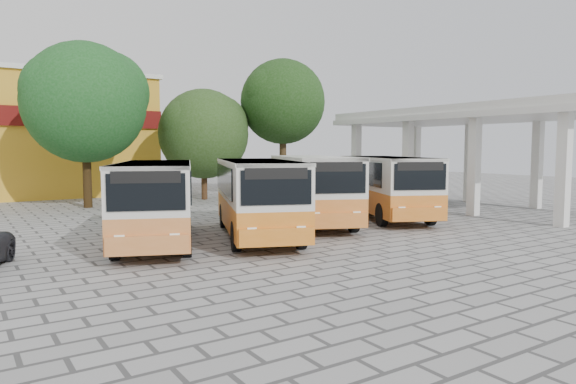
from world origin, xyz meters
TOP-DOWN VIEW (x-y plane):
  - ground at (0.00, 0.00)m, footprint 90.00×90.00m
  - terminal_shelter at (10.50, 4.00)m, footprint 6.80×15.80m
  - bus_far_left at (-7.48, 3.01)m, footprint 5.05×8.23m
  - bus_centre_left at (-3.96, 2.22)m, footprint 5.05×8.34m
  - bus_centre_right at (-0.29, 3.91)m, footprint 5.41×8.62m
  - bus_far_right at (3.68, 3.48)m, footprint 5.48×8.48m
  - tree_left at (-7.02, 15.48)m, footprint 6.82×6.49m
  - tree_middle at (0.21, 16.26)m, footprint 5.93×5.65m
  - tree_right at (5.49, 15.22)m, footprint 5.93×5.65m

SIDE VIEW (x-z plane):
  - ground at x=0.00m, z-range 0.00..0.00m
  - bus_far_left at x=-7.48m, z-range 0.22..2.99m
  - bus_centre_left at x=-3.96m, z-range 0.22..3.03m
  - bus_far_right at x=3.68m, z-range 0.22..3.07m
  - bus_centre_right at x=-0.29m, z-range 0.23..3.12m
  - tree_middle at x=0.21m, z-range 0.85..7.83m
  - terminal_shelter at x=10.50m, z-range 2.21..7.61m
  - tree_left at x=-7.02m, z-range 1.45..10.41m
  - tree_right at x=5.49m, z-range 1.94..11.11m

